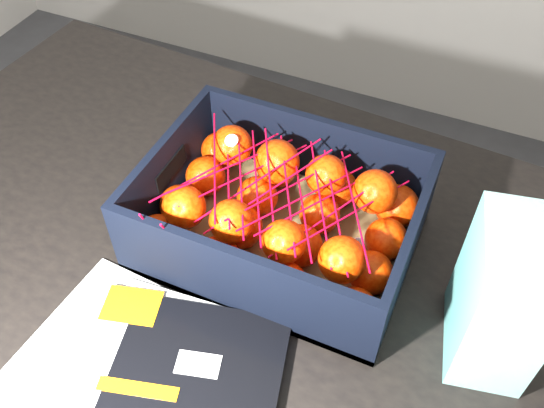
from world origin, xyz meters
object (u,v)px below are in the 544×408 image
at_px(produce_crate, 280,221).
at_px(retail_carton, 502,298).
at_px(table, 213,281).
at_px(magazine_stack, 145,389).

height_order(produce_crate, retail_carton, retail_carton).
relative_size(table, produce_crate, 3.29).
bearing_deg(produce_crate, magazine_stack, -100.90).
xyz_separation_m(produce_crate, retail_carton, (0.31, -0.05, 0.06)).
relative_size(table, retail_carton, 6.06).
distance_m(table, magazine_stack, 0.27).
xyz_separation_m(magazine_stack, retail_carton, (0.36, 0.24, 0.09)).
xyz_separation_m(table, magazine_stack, (0.04, -0.24, 0.11)).
height_order(table, produce_crate, produce_crate).
bearing_deg(table, magazine_stack, -80.32).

